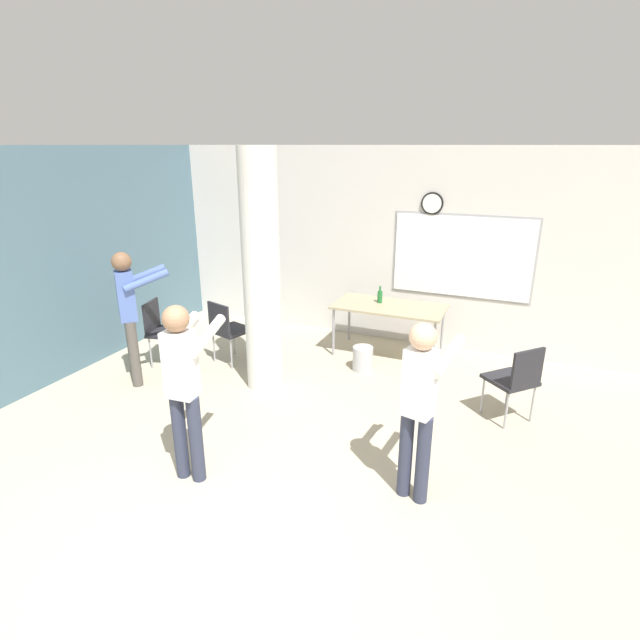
{
  "coord_description": "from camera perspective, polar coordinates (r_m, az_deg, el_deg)",
  "views": [
    {
      "loc": [
        1.8,
        -1.97,
        2.81
      ],
      "look_at": [
        -0.2,
        2.74,
        1.0
      ],
      "focal_mm": 28.0,
      "sensor_mm": 36.0,
      "label": 1
    }
  ],
  "objects": [
    {
      "name": "person_watching_back",
      "position": [
        6.33,
        -20.89,
        1.25
      ],
      "size": [
        0.62,
        0.64,
        1.65
      ],
      "color": "#514C47",
      "rests_on": "ground_plane"
    },
    {
      "name": "wall_back",
      "position": [
        7.38,
        8.71,
        8.23
      ],
      "size": [
        8.0,
        0.15,
        2.8
      ],
      "color": "silver",
      "rests_on": "ground_plane"
    },
    {
      "name": "chair_mid_room",
      "position": [
        5.62,
        21.47,
        -6.12
      ],
      "size": [
        0.62,
        0.62,
        0.87
      ],
      "color": "#232328",
      "rests_on": "ground_plane"
    },
    {
      "name": "ground_plane",
      "position": [
        3.87,
        -15.09,
        -27.86
      ],
      "size": [
        24.0,
        24.0,
        0.0
      ],
      "primitive_type": "plane",
      "color": "#ADA389"
    },
    {
      "name": "folding_table",
      "position": [
        6.9,
        7.91,
        1.25
      ],
      "size": [
        1.5,
        0.76,
        0.72
      ],
      "color": "tan",
      "rests_on": "ground_plane"
    },
    {
      "name": "wall_left_accent",
      "position": [
        7.08,
        -26.45,
        5.93
      ],
      "size": [
        0.12,
        7.0,
        2.8
      ],
      "color": "slate",
      "rests_on": "ground_plane"
    },
    {
      "name": "person_playing_front",
      "position": [
        4.35,
        -15.29,
        -6.63
      ],
      "size": [
        0.38,
        0.63,
        1.61
      ],
      "color": "#2D3347",
      "rests_on": "ground_plane"
    },
    {
      "name": "chair_near_pillar",
      "position": [
        6.74,
        -10.54,
        -0.83
      ],
      "size": [
        0.55,
        0.55,
        0.87
      ],
      "color": "#232328",
      "rests_on": "ground_plane"
    },
    {
      "name": "person_playing_side",
      "position": [
        4.05,
        11.33,
        -8.81
      ],
      "size": [
        0.44,
        0.64,
        1.56
      ],
      "color": "#2D3347",
      "rests_on": "ground_plane"
    },
    {
      "name": "support_pillar",
      "position": [
        5.75,
        -6.71,
        5.15
      ],
      "size": [
        0.43,
        0.43,
        2.8
      ],
      "color": "silver",
      "rests_on": "ground_plane"
    },
    {
      "name": "chair_by_left_wall",
      "position": [
        6.94,
        -17.6,
        -0.84
      ],
      "size": [
        0.53,
        0.53,
        0.87
      ],
      "color": "#232328",
      "rests_on": "ground_plane"
    },
    {
      "name": "bottle_on_table",
      "position": [
        6.98,
        6.86,
        2.7
      ],
      "size": [
        0.07,
        0.07,
        0.24
      ],
      "color": "#1E6B2D",
      "rests_on": "folding_table"
    },
    {
      "name": "waste_bin",
      "position": [
        6.57,
        4.91,
        -4.41
      ],
      "size": [
        0.26,
        0.26,
        0.32
      ],
      "color": "#B2B2B7",
      "rests_on": "ground_plane"
    }
  ]
}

